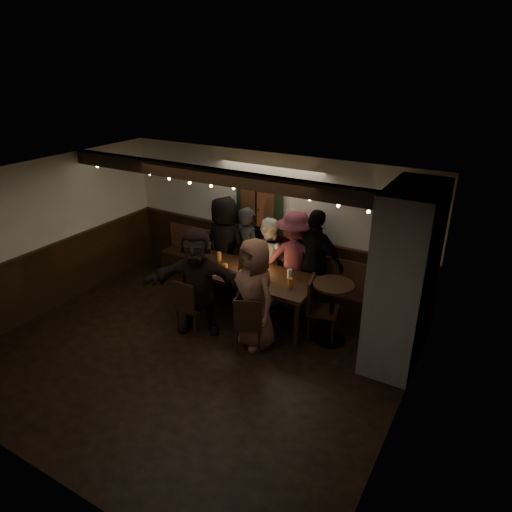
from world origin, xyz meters
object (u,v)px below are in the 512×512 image
Objects in this scene: dining_table at (250,277)px; person_c at (269,259)px; person_g at (255,294)px; person_f at (197,282)px; high_top at (332,305)px; person_a at (225,245)px; person_b at (248,251)px; chair_end at (317,304)px; person_d at (294,260)px; chair_near_right at (248,321)px; person_e at (315,262)px; chair_near_left at (188,304)px.

dining_table is 0.75m from person_c.
person_g is at bearing -53.81° from dining_table.
high_top is at bearing -2.66° from person_f.
high_top is at bearing 171.05° from person_a.
person_b is at bearing 64.50° from person_f.
chair_end is at bearing 0.82° from dining_table.
person_g is (-0.73, -0.68, 0.31)m from chair_end.
person_b is 0.94m from person_d.
dining_table is at bearing 119.50° from chair_near_right.
high_top is 1.68m from person_c.
person_e is at bearing 116.83° from chair_end.
chair_near_right is 1.05m from person_f.
person_g is at bearing 143.11° from person_a.
person_e is at bearing 48.65° from chair_near_left.
chair_near_left reaches higher than chair_near_right.
chair_near_left is 1.67m from person_b.
chair_near_left is at bearing -177.47° from chair_near_right.
dining_table is 0.93m from person_f.
person_a is 1.17× the size of person_c.
dining_table is 1.23m from chair_end.
chair_near_right is (0.49, -0.87, -0.24)m from dining_table.
person_c is at bearing 49.14° from person_f.
high_top is 0.56× the size of person_d.
chair_near_left is (-0.60, -0.92, -0.23)m from dining_table.
person_d is at bearing 32.68° from person_f.
person_f reaches higher than dining_table.
high_top is 0.57× the size of person_f.
chair_end is at bearing 119.38° from person_d.
person_g is at bearing 144.93° from person_b.
person_c reaches higher than chair_near_right.
dining_table is at bearing -179.73° from high_top.
chair_near_right is 1.69m from person_e.
person_e is (0.90, -0.02, 0.14)m from person_c.
person_d reaches higher than person_f.
person_g reaches higher than chair_near_left.
chair_end is 0.57× the size of person_d.
high_top is at bearing 141.20° from person_e.
person_a is 1.05× the size of person_g.
chair_near_left is 1.02× the size of chair_near_right.
person_c is 0.84× the size of person_e.
person_d is (-0.99, 0.71, 0.25)m from high_top.
person_b is at bearing 123.13° from dining_table.
high_top reaches higher than chair_near_left.
person_e is at bearing 40.59° from dining_table.
chair_near_right is 0.91× the size of high_top.
chair_end is 1.91m from person_f.
person_e is at bearing -159.09° from person_b.
person_b is (0.13, 1.63, 0.32)m from chair_near_left.
high_top is 0.54× the size of person_e.
person_f is (0.43, -1.42, -0.03)m from person_a.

